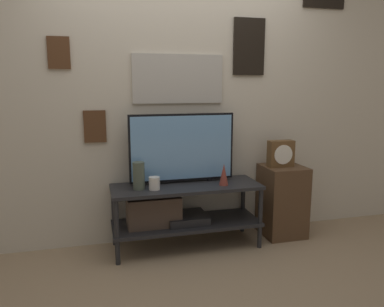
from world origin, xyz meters
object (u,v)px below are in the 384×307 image
(television, at_px, (182,148))
(vase_slim_bronze, at_px, (224,174))
(vase_tall_ceramic, at_px, (139,176))
(candle_jar, at_px, (154,183))
(mantel_clock, at_px, (281,154))

(television, distance_m, vase_slim_bronze, 0.44)
(vase_tall_ceramic, distance_m, candle_jar, 0.15)
(vase_slim_bronze, height_order, candle_jar, vase_slim_bronze)
(vase_slim_bronze, distance_m, mantel_clock, 0.63)
(candle_jar, bearing_deg, vase_tall_ceramic, 159.40)
(vase_tall_ceramic, xyz_separation_m, candle_jar, (0.12, -0.05, -0.06))
(mantel_clock, bearing_deg, television, 175.85)
(vase_tall_ceramic, relative_size, mantel_clock, 0.94)
(vase_slim_bronze, relative_size, mantel_clock, 0.77)
(vase_tall_ceramic, height_order, mantel_clock, mantel_clock)
(television, height_order, candle_jar, television)
(vase_tall_ceramic, xyz_separation_m, mantel_clock, (1.35, 0.05, 0.12))
(television, xyz_separation_m, mantel_clock, (0.94, -0.07, -0.09))
(television, bearing_deg, mantel_clock, -4.15)
(television, relative_size, candle_jar, 8.71)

